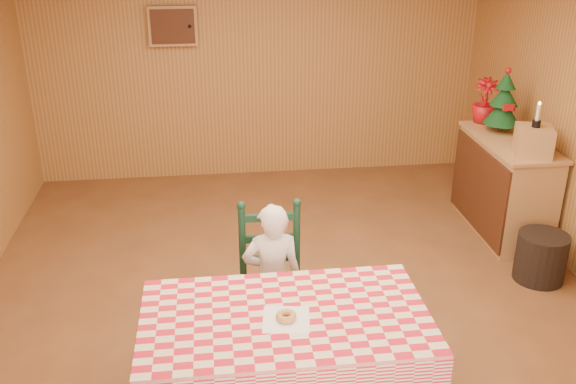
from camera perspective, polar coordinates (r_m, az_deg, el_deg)
The scene contains 13 objects.
ground at distance 5.07m, azimuth 0.28°, elevation -10.80°, with size 6.00×6.00×0.00m, color brown.
cabin_walls at distance 4.82m, azimuth -0.53°, elevation 11.16°, with size 5.10×6.05×2.65m.
dining_table at distance 3.75m, azimuth -0.26°, elevation -11.88°, with size 1.66×0.96×0.77m.
ladder_chair at distance 4.51m, azimuth -1.46°, elevation -8.01°, with size 0.44×0.40×1.08m.
seated_child at distance 4.43m, azimuth -1.39°, elevation -7.74°, with size 0.41×0.27×1.12m, color silver.
napkin at distance 3.66m, azimuth -0.16°, elevation -11.26°, with size 0.26×0.26×0.00m, color white.
donut at distance 3.65m, azimuth -0.16°, elevation -10.98°, with size 0.12×0.12×0.04m, color #BE8A44.
shelf_unit at distance 6.46m, azimuth 18.61°, elevation 0.53°, with size 0.54×1.24×0.93m.
crate at distance 5.94m, azimuth 20.99°, elevation 4.26°, with size 0.30×0.30×0.25m, color tan.
christmas_tree at distance 6.45m, azimuth 18.62°, elevation 7.51°, with size 0.34×0.34×0.62m.
flower_arrangement at distance 6.70m, azimuth 17.11°, elevation 7.76°, with size 0.25×0.25×0.44m, color #AD1014.
candle_set at distance 5.88m, azimuth 21.26°, elevation 6.00°, with size 0.07×0.07×0.22m.
storage_bin at distance 5.81m, azimuth 21.56°, elevation -5.41°, with size 0.42×0.42×0.42m, color black.
Camera 1 is at (-0.54, -4.15, 2.87)m, focal length 40.00 mm.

